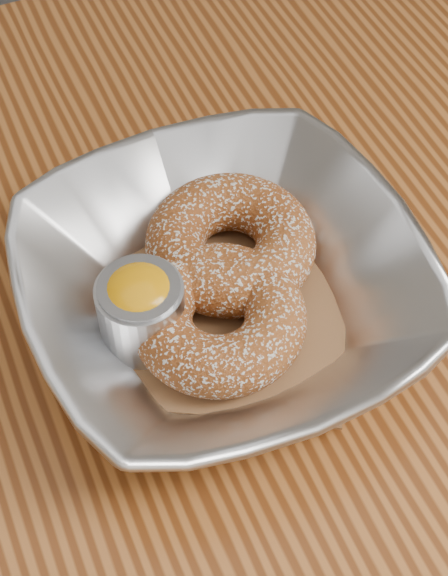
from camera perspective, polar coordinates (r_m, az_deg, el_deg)
name	(u,v)px	position (r m, az deg, el deg)	size (l,w,h in m)	color
table	(185,475)	(0.59, -2.56, -11.98)	(1.20, 0.80, 0.75)	brown
serving_bowl	(224,290)	(0.51, 0.00, -0.11)	(0.23, 0.23, 0.06)	silver
parchment	(224,309)	(0.53, 0.00, -1.37)	(0.14, 0.14, 0.00)	brown
donut_back	(231,243)	(0.53, 0.43, 2.92)	(0.10, 0.10, 0.04)	brown
donut_front	(218,318)	(0.50, -0.36, -1.96)	(0.10, 0.10, 0.04)	brown
ramekin	(141,308)	(0.50, -5.38, -1.32)	(0.05, 0.05, 0.05)	silver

